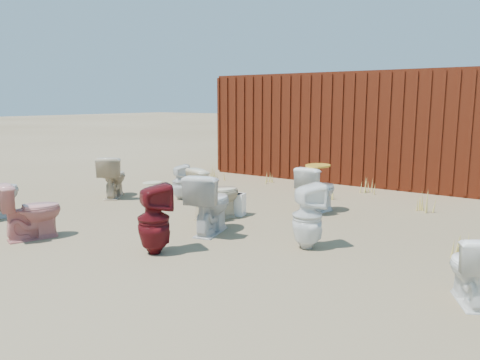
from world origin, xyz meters
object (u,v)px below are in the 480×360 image
Objects in this scene: toilet_back_e at (307,216)px; loose_tank at (229,204)px; shipping_container at (351,126)px; toilet_back_beige_left at (113,177)px; toilet_front_c at (210,203)px; toilet_back_beige_right at (215,193)px; toilet_back_a at (180,182)px; toilet_front_pink at (31,211)px; toilet_back_yellowlid at (317,189)px; toilet_front_e at (471,268)px; toilet_front_maroon at (154,219)px.

loose_tank is (-1.80, 0.86, -0.23)m from toilet_back_e.
toilet_back_beige_left is (-2.70, -4.88, -0.81)m from shipping_container.
toilet_back_e is (1.40, 0.14, -0.01)m from toilet_front_c.
loose_tank is at bearing -71.65° from toilet_back_beige_right.
toilet_back_e is (3.23, -1.30, 0.08)m from toilet_back_a.
toilet_front_c is at bearing -118.95° from toilet_front_pink.
shipping_container is 5.63m from toilet_back_beige_left.
toilet_back_beige_right is (-0.42, 0.66, -0.02)m from toilet_front_c.
toilet_back_a is 2.56m from toilet_back_yellowlid.
toilet_front_e is at bearing -34.99° from loose_tank.
shipping_container is 4.85m from loose_tank.
toilet_front_c is at bearing 169.84° from toilet_back_a.
shipping_container is 7.24× the size of toilet_front_c.
toilet_front_pink is at bearing 65.65° from toilet_back_yellowlid.
toilet_back_e is (1.69, -5.60, -0.80)m from shipping_container.
toilet_front_c is at bearing 43.30° from toilet_back_e.
loose_tank is at bearing -91.32° from shipping_container.
toilet_front_maroon reaches higher than toilet_front_pink.
toilet_front_pink is 0.90× the size of toilet_front_maroon.
toilet_back_beige_right reaches higher than toilet_back_a.
loose_tank is (-3.71, 1.45, -0.15)m from toilet_front_e.
toilet_back_beige_left is at bearing -4.03° from toilet_front_maroon.
toilet_back_a is at bearing -25.01° from toilet_front_maroon.
toilet_front_maroon reaches higher than toilet_back_yellowlid.
toilet_back_a is 1.29× the size of loose_tank.
toilet_front_c is 0.79m from toilet_back_beige_right.
toilet_back_yellowlid is at bearing 161.12° from toilet_back_beige_left.
toilet_back_beige_right is 1.59× the size of loose_tank.
toilet_back_e is at bearing -39.14° from loose_tank.
toilet_front_e and toilet_back_a have the same top height.
toilet_front_pink is at bearing 119.41° from toilet_back_a.
toilet_back_a is 1.30m from toilet_back_beige_left.
toilet_front_maroon reaches higher than toilet_back_e.
toilet_front_pink reaches higher than toilet_back_a.
toilet_back_e reaches higher than toilet_back_beige_left.
toilet_back_beige_left is at bearing -42.98° from toilet_front_pink.
shipping_container is at bearing -102.52° from toilet_front_c.
toilet_front_e is at bearing -140.71° from toilet_front_maroon.
shipping_container is 3.99m from toilet_back_yellowlid.
toilet_front_maroon is 2.12m from loose_tank.
toilet_front_e is 6.44m from toilet_back_beige_left.
shipping_container reaches higher than toilet_front_c.
toilet_front_pink is 1.17× the size of toilet_front_e.
toilet_back_yellowlid is (0.96, -3.79, -0.82)m from shipping_container.
toilet_back_a is at bearing -109.73° from shipping_container.
shipping_container is 7.18× the size of toilet_front_maroon.
toilet_back_a is (-1.54, -4.30, -0.88)m from shipping_container.
toilet_back_yellowlid is 1.50× the size of loose_tank.
shipping_container reaches higher than toilet_back_e.
toilet_back_e is at bearing -173.35° from toilet_back_beige_right.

